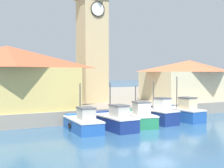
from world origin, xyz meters
TOP-DOWN VIEW (x-y plane):
  - ground_plane at (0.00, 0.00)m, footprint 300.00×300.00m
  - quay_wharf at (0.00, 26.35)m, footprint 120.00×40.00m
  - fishing_boat_far_left at (-5.21, 3.12)m, footprint 2.24×5.10m
  - fishing_boat_left_outer at (-2.64, 2.65)m, footprint 2.03×5.08m
  - fishing_boat_left_inner at (-0.00, 3.16)m, footprint 2.73×4.69m
  - fishing_boat_mid_left at (2.28, 3.47)m, footprint 2.26×4.24m
  - fishing_boat_center at (5.32, 3.69)m, footprint 2.12×5.00m
  - clock_tower at (0.34, 13.63)m, footprint 3.40×3.40m
  - warehouse_left at (-9.86, 9.50)m, footprint 12.54×6.05m
  - warehouse_right at (13.04, 11.26)m, footprint 11.70×7.11m

SIDE VIEW (x-z plane):
  - ground_plane at x=0.00m, z-range 0.00..0.00m
  - quay_wharf at x=0.00m, z-range 0.00..1.23m
  - fishing_boat_far_left at x=-5.21m, z-range -1.22..2.56m
  - fishing_boat_left_outer at x=-2.64m, z-range -1.18..2.63m
  - fishing_boat_left_inner at x=0.00m, z-range -1.02..2.48m
  - fishing_boat_center at x=5.32m, z-range -1.35..2.93m
  - fishing_boat_mid_left at x=2.28m, z-range -1.12..2.78m
  - warehouse_right at x=13.04m, z-range 1.28..6.31m
  - warehouse_left at x=-9.86m, z-range 1.30..7.12m
  - clock_tower at x=0.34m, z-range 0.85..17.19m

